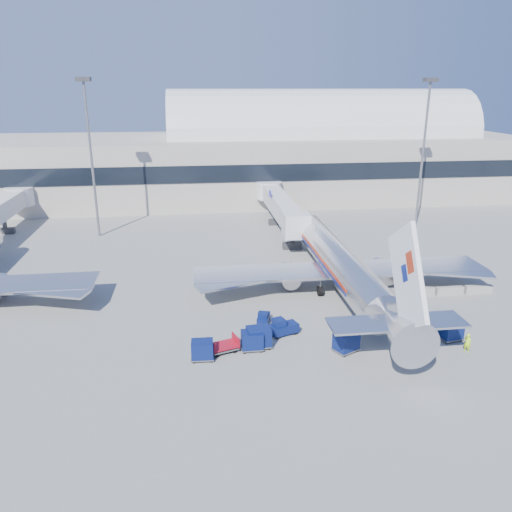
{
  "coord_description": "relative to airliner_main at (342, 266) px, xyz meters",
  "views": [
    {
      "loc": [
        -5.63,
        -44.61,
        21.19
      ],
      "look_at": [
        0.78,
        6.0,
        3.94
      ],
      "focal_mm": 35.0,
      "sensor_mm": 36.0,
      "label": 1
    }
  ],
  "objects": [
    {
      "name": "cart_train_a",
      "position": [
        -10.61,
        -11.32,
        -1.95
      ],
      "size": [
        2.24,
        1.8,
        1.83
      ],
      "rotation": [
        0.0,
        0.0,
        0.11
      ],
      "color": "#0A164B",
      "rests_on": "ground"
    },
    {
      "name": "cart_train_c",
      "position": [
        -15.44,
        -12.73,
        -2.05
      ],
      "size": [
        1.92,
        1.49,
        1.65
      ],
      "rotation": [
        0.0,
        0.0,
        -0.03
      ],
      "color": "#0A164B",
      "rests_on": "ground"
    },
    {
      "name": "tug_left",
      "position": [
        -9.59,
        -6.86,
        -2.33
      ],
      "size": [
        1.55,
        2.23,
        1.32
      ],
      "rotation": [
        0.0,
        0.0,
        1.28
      ],
      "color": "#0A164B",
      "rests_on": "ground"
    },
    {
      "name": "barrier_near",
      "position": [
        8.0,
        -2.51,
        -2.48
      ],
      "size": [
        3.0,
        0.55,
        0.9
      ],
      "primitive_type": "cube",
      "color": "#9E9E96",
      "rests_on": "ground"
    },
    {
      "name": "cart_solo_far",
      "position": [
        6.43,
        -12.08,
        -2.06
      ],
      "size": [
        2.07,
        1.72,
        1.63
      ],
      "rotation": [
        0.0,
        0.0,
        0.18
      ],
      "color": "#0A164B",
      "rests_on": "ground"
    },
    {
      "name": "mast_east",
      "position": [
        20.0,
        25.49,
        11.87
      ],
      "size": [
        2.0,
        1.2,
        22.6
      ],
      "color": "slate",
      "rests_on": "ground"
    },
    {
      "name": "cart_open_red",
      "position": [
        -13.62,
        -11.65,
        -2.48
      ],
      "size": [
        2.74,
        2.3,
        0.63
      ],
      "rotation": [
        0.0,
        0.0,
        0.32
      ],
      "color": "slate",
      "rests_on": "ground"
    },
    {
      "name": "tug_lead",
      "position": [
        -8.12,
        -9.25,
        -2.19
      ],
      "size": [
        2.76,
        2.02,
        1.62
      ],
      "rotation": [
        0.0,
        0.0,
        0.35
      ],
      "color": "#0A164B",
      "rests_on": "ground"
    },
    {
      "name": "barrier_far",
      "position": [
        14.6,
        -2.51,
        -2.48
      ],
      "size": [
        3.0,
        0.55,
        0.9
      ],
      "primitive_type": "cube",
      "color": "#9E9E96",
      "rests_on": "ground"
    },
    {
      "name": "ground",
      "position": [
        -10.0,
        -4.51,
        -2.93
      ],
      "size": [
        260.0,
        260.0,
        0.0
      ],
      "primitive_type": "plane",
      "color": "gray",
      "rests_on": "ground"
    },
    {
      "name": "cart_solo_near",
      "position": [
        -3.39,
        -12.94,
        -1.99
      ],
      "size": [
        2.46,
        2.26,
        1.75
      ],
      "rotation": [
        0.0,
        0.0,
        0.48
      ],
      "color": "#0A164B",
      "rests_on": "ground"
    },
    {
      "name": "airliner_main",
      "position": [
        0.0,
        0.0,
        0.0
      ],
      "size": [
        32.0,
        37.26,
        12.07
      ],
      "color": "silver",
      "rests_on": "ground"
    },
    {
      "name": "tug_right",
      "position": [
        0.22,
        -8.21,
        -2.24
      ],
      "size": [
        2.57,
        1.86,
        1.51
      ],
      "rotation": [
        0.0,
        0.0,
        -0.34
      ],
      "color": "#0A164B",
      "rests_on": "ground"
    },
    {
      "name": "ramp_worker",
      "position": [
        6.76,
        -14.23,
        -2.09
      ],
      "size": [
        0.7,
        0.73,
        1.68
      ],
      "primitive_type": "imported",
      "rotation": [
        0.0,
        0.0,
        2.26
      ],
      "color": "#ABE918",
      "rests_on": "ground"
    },
    {
      "name": "jetbridge_near",
      "position": [
        -2.4,
        26.3,
        1.0
      ],
      "size": [
        4.4,
        27.5,
        6.25
      ],
      "color": "silver",
      "rests_on": "ground"
    },
    {
      "name": "barrier_mid",
      "position": [
        11.3,
        -2.51,
        -2.48
      ],
      "size": [
        3.0,
        0.55,
        0.9
      ],
      "primitive_type": "cube",
      "color": "#9E9E96",
      "rests_on": "ground"
    },
    {
      "name": "terminal",
      "position": [
        -23.6,
        51.46,
        4.6
      ],
      "size": [
        170.0,
        28.15,
        21.0
      ],
      "color": "#B2AA9E",
      "rests_on": "ground"
    },
    {
      "name": "mast_west",
      "position": [
        -30.0,
        25.49,
        11.87
      ],
      "size": [
        2.0,
        1.2,
        22.6
      ],
      "color": "slate",
      "rests_on": "ground"
    },
    {
      "name": "cart_train_b",
      "position": [
        -11.22,
        -11.65,
        -2.03
      ],
      "size": [
        1.92,
        1.47,
        1.67
      ],
      "rotation": [
        0.0,
        0.0,
        0.01
      ],
      "color": "#0A164B",
      "rests_on": "ground"
    }
  ]
}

